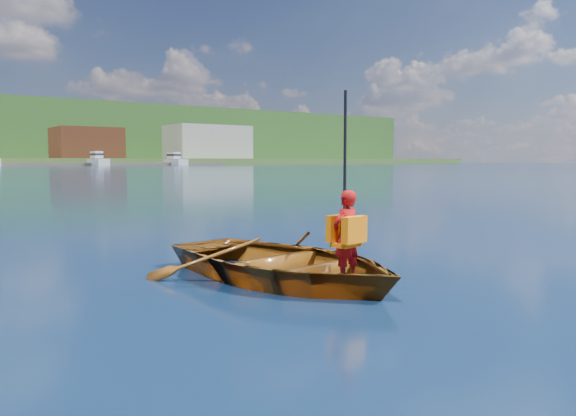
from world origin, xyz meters
TOP-DOWN VIEW (x-y plane):
  - ground at (0.00, 0.00)m, footprint 600.00×600.00m
  - rowboat at (0.51, 0.11)m, footprint 2.99×3.82m
  - child_paddler at (0.80, -0.76)m, footprint 0.41×0.39m

SIDE VIEW (x-z plane):
  - ground at x=0.00m, z-range 0.00..0.00m
  - rowboat at x=0.51m, z-range -0.15..0.57m
  - child_paddler at x=0.80m, z-range -0.44..1.73m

